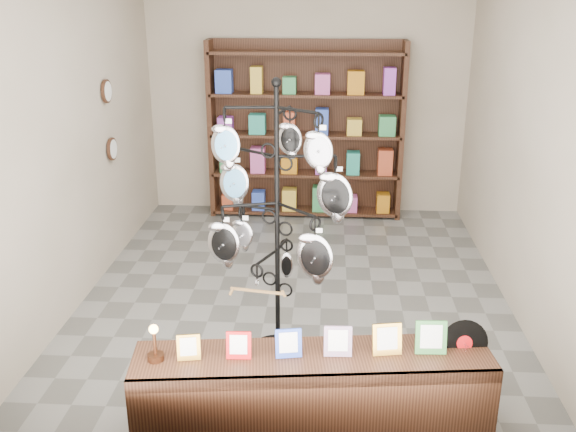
# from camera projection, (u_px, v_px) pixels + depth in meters

# --- Properties ---
(ground) EXTENTS (5.00, 5.00, 0.00)m
(ground) POSITION_uv_depth(u_px,v_px,m) (295.00, 292.00, 6.23)
(ground) COLOR slate
(ground) RESTS_ON ground
(room_envelope) EXTENTS (5.00, 5.00, 5.00)m
(room_envelope) POSITION_uv_depth(u_px,v_px,m) (296.00, 102.00, 5.60)
(room_envelope) COLOR #B6A692
(room_envelope) RESTS_ON ground
(display_tree) EXTENTS (1.16, 1.12, 2.21)m
(display_tree) POSITION_uv_depth(u_px,v_px,m) (277.00, 204.00, 4.79)
(display_tree) COLOR black
(display_tree) RESTS_ON ground
(front_shelf) EXTENTS (2.36, 0.74, 0.82)m
(front_shelf) POSITION_uv_depth(u_px,v_px,m) (313.00, 393.00, 4.22)
(front_shelf) COLOR black
(front_shelf) RESTS_ON ground
(back_shelving) EXTENTS (2.42, 0.36, 2.20)m
(back_shelving) POSITION_uv_depth(u_px,v_px,m) (306.00, 136.00, 8.04)
(back_shelving) COLOR black
(back_shelving) RESTS_ON ground
(wall_clocks) EXTENTS (0.03, 0.24, 0.84)m
(wall_clocks) POSITION_uv_depth(u_px,v_px,m) (109.00, 121.00, 6.59)
(wall_clocks) COLOR black
(wall_clocks) RESTS_ON ground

